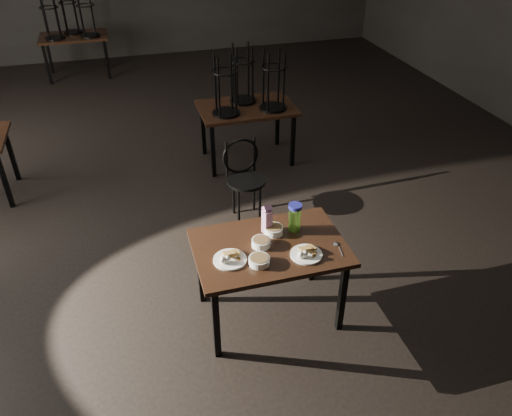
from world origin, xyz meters
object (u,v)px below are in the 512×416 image
object	(u,v)px
main_table	(270,253)
juice_carton	(267,220)
bentwood_chair	(244,173)
water_bottle	(295,217)

from	to	relation	value
main_table	juice_carton	size ratio (longest dim) A/B	4.52
main_table	bentwood_chair	world-z (taller)	bentwood_chair
main_table	water_bottle	bearing A→B (deg)	30.66
main_table	water_bottle	xyz separation A→B (m)	(0.26, 0.15, 0.20)
juice_carton	bentwood_chair	bearing A→B (deg)	83.24
main_table	water_bottle	world-z (taller)	water_bottle
main_table	juice_carton	xyz separation A→B (m)	(0.03, 0.18, 0.20)
main_table	water_bottle	size ratio (longest dim) A/B	4.93
water_bottle	juice_carton	bearing A→B (deg)	173.75
main_table	bentwood_chair	bearing A→B (deg)	82.94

